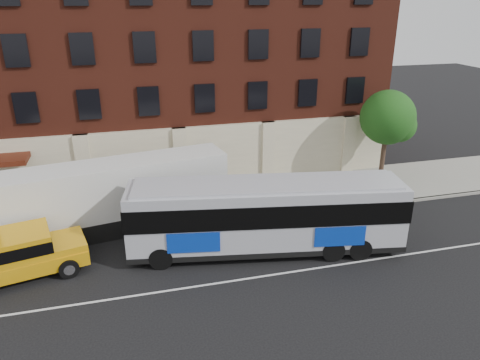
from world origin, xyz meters
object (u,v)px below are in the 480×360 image
object	(u,v)px
street_tree	(388,119)
shipping_container	(120,197)
yellow_suv	(16,253)
city_bus	(266,214)
sign_pole	(28,221)

from	to	relation	value
street_tree	shipping_container	bearing A→B (deg)	-171.65
shipping_container	yellow_suv	bearing A→B (deg)	-142.31
yellow_suv	shipping_container	world-z (taller)	shipping_container
yellow_suv	shipping_container	size ratio (longest dim) A/B	0.50
street_tree	shipping_container	world-z (taller)	street_tree
city_bus	shipping_container	size ratio (longest dim) A/B	1.16
sign_pole	street_tree	xyz separation A→B (m)	(22.04, 3.34, 2.96)
sign_pole	yellow_suv	distance (m)	2.83
city_bus	shipping_container	bearing A→B (deg)	148.90
street_tree	city_bus	distance (m)	12.73
street_tree	shipping_container	size ratio (longest dim) A/B	0.52
yellow_suv	shipping_container	xyz separation A→B (m)	(4.66, 3.60, 0.66)
city_bus	yellow_suv	distance (m)	11.65
street_tree	yellow_suv	size ratio (longest dim) A/B	1.05
sign_pole	street_tree	world-z (taller)	street_tree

